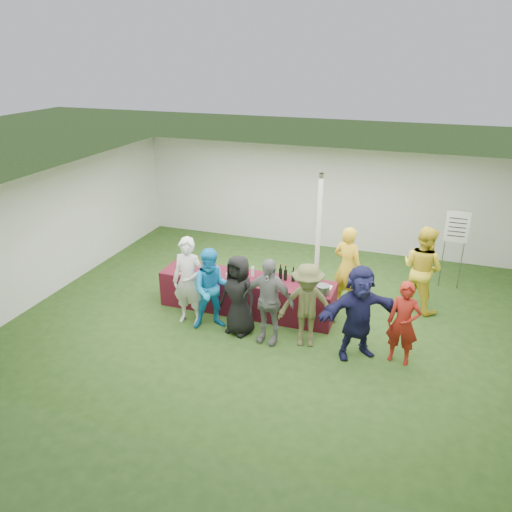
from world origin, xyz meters
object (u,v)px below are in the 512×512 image
(wine_list_sign, at_px, (456,233))
(customer_2, at_px, (239,295))
(staff_pourer, at_px, (347,267))
(customer_1, at_px, (212,289))
(customer_6, at_px, (403,323))
(customer_5, at_px, (359,312))
(dump_bucket, at_px, (323,290))
(customer_3, at_px, (268,301))
(staff_back, at_px, (422,269))
(customer_4, at_px, (307,306))
(customer_0, at_px, (189,281))
(serving_table, at_px, (247,294))

(wine_list_sign, height_order, customer_2, wine_list_sign)
(wine_list_sign, distance_m, staff_pourer, 2.68)
(customer_1, relative_size, customer_6, 1.08)
(staff_pourer, distance_m, customer_5, 1.86)
(dump_bucket, relative_size, customer_3, 0.16)
(dump_bucket, xyz_separation_m, customer_3, (-0.85, -0.74, -0.01))
(staff_back, bearing_deg, customer_4, 80.83)
(customer_5, relative_size, customer_6, 1.14)
(customer_1, bearing_deg, customer_0, 150.90)
(staff_back, bearing_deg, customer_0, 58.49)
(customer_4, bearing_deg, dump_bucket, 65.35)
(staff_pourer, bearing_deg, customer_2, 67.23)
(customer_3, bearing_deg, customer_6, 6.69)
(customer_2, bearing_deg, customer_4, 16.64)
(dump_bucket, height_order, customer_4, customer_4)
(staff_pourer, bearing_deg, customer_6, 148.07)
(customer_6, bearing_deg, serving_table, 173.73)
(staff_back, height_order, customer_4, staff_back)
(staff_back, height_order, customer_0, staff_back)
(customer_5, bearing_deg, staff_pourer, 72.36)
(customer_2, bearing_deg, staff_pourer, 62.01)
(wine_list_sign, bearing_deg, customer_6, -103.88)
(wine_list_sign, distance_m, customer_0, 5.90)
(dump_bucket, xyz_separation_m, staff_back, (1.74, 1.47, 0.06))
(customer_6, bearing_deg, customer_2, -171.06)
(customer_0, relative_size, customer_3, 1.08)
(staff_back, xyz_separation_m, customer_5, (-0.96, -2.15, -0.04))
(wine_list_sign, xyz_separation_m, customer_4, (-2.50, -3.37, -0.51))
(dump_bucket, relative_size, customer_0, 0.14)
(customer_5, xyz_separation_m, customer_6, (0.75, 0.06, -0.11))
(customer_2, bearing_deg, customer_3, 7.23)
(wine_list_sign, distance_m, customer_5, 3.79)
(wine_list_sign, bearing_deg, dump_bucket, -130.72)
(serving_table, distance_m, customer_3, 1.30)
(staff_back, bearing_deg, customer_1, 61.66)
(serving_table, xyz_separation_m, customer_6, (3.13, -0.84, 0.38))
(customer_2, xyz_separation_m, customer_4, (1.31, -0.01, 0.02))
(serving_table, height_order, staff_pourer, staff_pourer)
(dump_bucket, distance_m, customer_6, 1.65)
(dump_bucket, height_order, customer_6, customer_6)
(customer_5, bearing_deg, wine_list_sign, 32.06)
(customer_5, height_order, customer_6, customer_5)
(customer_1, height_order, customer_4, customer_1)
(staff_back, relative_size, customer_6, 1.20)
(customer_1, height_order, customer_2, customer_1)
(dump_bucket, bearing_deg, serving_table, 172.22)
(customer_3, height_order, customer_4, customer_3)
(serving_table, height_order, staff_back, staff_back)
(staff_back, bearing_deg, serving_table, 53.08)
(customer_6, bearing_deg, wine_list_sign, 84.90)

